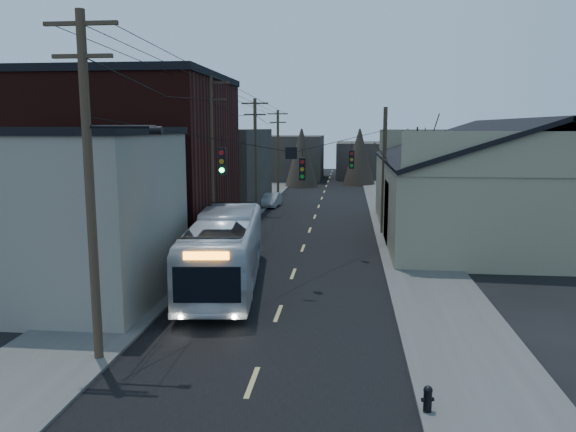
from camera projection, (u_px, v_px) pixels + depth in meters
name	position (u px, v px, depth m)	size (l,w,h in m)	color
ground	(239.00, 419.00, 14.00)	(160.00, 160.00, 0.00)	black
road_surface	(313.00, 221.00, 43.45)	(9.00, 110.00, 0.02)	black
sidewalk_left	(231.00, 219.00, 44.13)	(4.00, 110.00, 0.12)	#474744
sidewalk_right	(398.00, 222.00, 42.76)	(4.00, 110.00, 0.12)	#474744
building_clapboard	(66.00, 217.00, 23.23)	(8.00, 8.00, 7.00)	slate
building_brick	(139.00, 164.00, 33.90)	(10.00, 12.00, 10.00)	black
building_left_far	(211.00, 169.00, 49.80)	(9.00, 14.00, 7.00)	#2F2B25
warehouse	(507.00, 196.00, 36.76)	(16.16, 20.60, 7.73)	gray
building_far_left	(286.00, 158.00, 77.99)	(10.00, 12.00, 6.00)	#2F2B25
building_far_right	(378.00, 160.00, 81.61)	(12.00, 14.00, 5.00)	#2F2B25
bare_tree	(415.00, 190.00, 32.39)	(0.40, 0.40, 7.20)	black
utility_lines	(262.00, 161.00, 37.25)	(11.24, 45.28, 10.50)	#382B1E
bus	(225.00, 250.00, 25.51)	(2.78, 11.87, 3.31)	silver
parked_car	(271.00, 200.00, 51.01)	(1.31, 3.74, 1.23)	#9DA1A5
fire_hydrant	(428.00, 398.00, 14.06)	(0.33, 0.23, 0.68)	black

